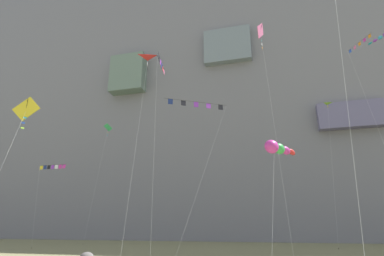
{
  "coord_description": "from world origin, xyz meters",
  "views": [
    {
      "loc": [
        7.77,
        -8.36,
        2.88
      ],
      "look_at": [
        0.41,
        19.31,
        12.08
      ],
      "focal_mm": 28.55,
      "sensor_mm": 36.0,
      "label": 1
    }
  ],
  "objects_px": {
    "kite_delta_low_left": "(147,67)",
    "kite_diamond_near_cliff": "(261,34)",
    "kite_diamond_far_right": "(25,111)",
    "kite_banner_upper_left": "(161,68)",
    "kite_banner_mid_right": "(52,168)",
    "kite_delta_high_right": "(328,116)",
    "kite_windsock_mid_left": "(381,38)",
    "kite_windsock_mid_center": "(278,149)",
    "kite_banner_upper_mid": "(196,108)",
    "kite_banner_far_left": "(364,61)",
    "kite_diamond_high_center": "(107,133)"
  },
  "relations": [
    {
      "from": "kite_diamond_near_cliff",
      "to": "kite_banner_upper_left",
      "type": "height_order",
      "value": "kite_diamond_near_cliff"
    },
    {
      "from": "kite_banner_upper_left",
      "to": "kite_delta_high_right",
      "type": "relative_size",
      "value": 1.1
    },
    {
      "from": "kite_windsock_mid_left",
      "to": "kite_diamond_high_center",
      "type": "relative_size",
      "value": 1.34
    },
    {
      "from": "kite_windsock_mid_left",
      "to": "kite_diamond_near_cliff",
      "type": "xyz_separation_m",
      "value": [
        -15.83,
        -6.79,
        -1.05
      ]
    },
    {
      "from": "kite_diamond_near_cliff",
      "to": "kite_delta_low_left",
      "type": "distance_m",
      "value": 15.13
    },
    {
      "from": "kite_banner_upper_mid",
      "to": "kite_delta_high_right",
      "type": "xyz_separation_m",
      "value": [
        17.0,
        16.1,
        2.97
      ]
    },
    {
      "from": "kite_diamond_near_cliff",
      "to": "kite_banner_upper_left",
      "type": "xyz_separation_m",
      "value": [
        -12.58,
        -2.33,
        -4.37
      ]
    },
    {
      "from": "kite_diamond_high_center",
      "to": "kite_diamond_far_right",
      "type": "bearing_deg",
      "value": -73.92
    },
    {
      "from": "kite_diamond_far_right",
      "to": "kite_delta_low_left",
      "type": "relative_size",
      "value": 0.63
    },
    {
      "from": "kite_diamond_high_center",
      "to": "kite_banner_upper_left",
      "type": "xyz_separation_m",
      "value": [
        15.82,
        -14.83,
        2.97
      ]
    },
    {
      "from": "kite_delta_low_left",
      "to": "kite_banner_far_left",
      "type": "bearing_deg",
      "value": 8.4
    },
    {
      "from": "kite_banner_mid_right",
      "to": "kite_delta_low_left",
      "type": "height_order",
      "value": "kite_delta_low_left"
    },
    {
      "from": "kite_diamond_near_cliff",
      "to": "kite_diamond_far_right",
      "type": "relative_size",
      "value": 2.01
    },
    {
      "from": "kite_diamond_high_center",
      "to": "kite_diamond_near_cliff",
      "type": "height_order",
      "value": "kite_diamond_near_cliff"
    },
    {
      "from": "kite_diamond_high_center",
      "to": "kite_banner_upper_left",
      "type": "bearing_deg",
      "value": -43.14
    },
    {
      "from": "kite_windsock_mid_left",
      "to": "kite_banner_upper_mid",
      "type": "height_order",
      "value": "kite_windsock_mid_left"
    },
    {
      "from": "kite_diamond_near_cliff",
      "to": "kite_delta_high_right",
      "type": "relative_size",
      "value": 1.35
    },
    {
      "from": "kite_banner_mid_right",
      "to": "kite_windsock_mid_left",
      "type": "bearing_deg",
      "value": 3.23
    },
    {
      "from": "kite_windsock_mid_left",
      "to": "kite_banner_upper_mid",
      "type": "xyz_separation_m",
      "value": [
        -23.8,
        -9.19,
        -11.3
      ]
    },
    {
      "from": "kite_windsock_mid_center",
      "to": "kite_banner_far_left",
      "type": "bearing_deg",
      "value": 48.37
    },
    {
      "from": "kite_banner_far_left",
      "to": "kite_diamond_high_center",
      "type": "bearing_deg",
      "value": 162.85
    },
    {
      "from": "kite_diamond_high_center",
      "to": "kite_banner_mid_right",
      "type": "distance_m",
      "value": 12.05
    },
    {
      "from": "kite_banner_upper_left",
      "to": "kite_delta_high_right",
      "type": "distance_m",
      "value": 27.06
    },
    {
      "from": "kite_windsock_mid_center",
      "to": "kite_delta_high_right",
      "type": "relative_size",
      "value": 0.43
    },
    {
      "from": "kite_diamond_far_right",
      "to": "kite_diamond_near_cliff",
      "type": "bearing_deg",
      "value": 33.68
    },
    {
      "from": "kite_windsock_mid_left",
      "to": "kite_windsock_mid_center",
      "type": "xyz_separation_m",
      "value": [
        -15.2,
        -18.38,
        -18.99
      ]
    },
    {
      "from": "kite_diamond_high_center",
      "to": "kite_diamond_far_right",
      "type": "distance_m",
      "value": 28.15
    },
    {
      "from": "kite_windsock_mid_center",
      "to": "kite_banner_far_left",
      "type": "distance_m",
      "value": 20.17
    },
    {
      "from": "kite_delta_low_left",
      "to": "kite_diamond_near_cliff",
      "type": "bearing_deg",
      "value": 13.79
    },
    {
      "from": "kite_windsock_mid_left",
      "to": "kite_delta_low_left",
      "type": "height_order",
      "value": "kite_windsock_mid_left"
    },
    {
      "from": "kite_windsock_mid_left",
      "to": "kite_windsock_mid_center",
      "type": "bearing_deg",
      "value": -129.59
    },
    {
      "from": "kite_delta_high_right",
      "to": "kite_diamond_near_cliff",
      "type": "bearing_deg",
      "value": -123.39
    },
    {
      "from": "kite_diamond_near_cliff",
      "to": "kite_banner_mid_right",
      "type": "relative_size",
      "value": 2.4
    },
    {
      "from": "kite_windsock_mid_left",
      "to": "kite_diamond_far_right",
      "type": "height_order",
      "value": "kite_windsock_mid_left"
    },
    {
      "from": "kite_windsock_mid_left",
      "to": "kite_diamond_near_cliff",
      "type": "bearing_deg",
      "value": -156.78
    },
    {
      "from": "kite_banner_upper_left",
      "to": "kite_delta_low_left",
      "type": "relative_size",
      "value": 1.03
    },
    {
      "from": "kite_banner_upper_left",
      "to": "kite_banner_mid_right",
      "type": "bearing_deg",
      "value": 161.77
    },
    {
      "from": "kite_banner_upper_left",
      "to": "kite_delta_high_right",
      "type": "xyz_separation_m",
      "value": [
        21.61,
        16.03,
        -2.9
      ]
    },
    {
      "from": "kite_windsock_mid_left",
      "to": "kite_diamond_near_cliff",
      "type": "distance_m",
      "value": 17.26
    },
    {
      "from": "kite_windsock_mid_left",
      "to": "kite_banner_upper_left",
      "type": "distance_m",
      "value": 30.33
    },
    {
      "from": "kite_banner_mid_right",
      "to": "kite_banner_far_left",
      "type": "xyz_separation_m",
      "value": [
        43.24,
        -3.8,
        9.66
      ]
    },
    {
      "from": "kite_windsock_mid_center",
      "to": "kite_windsock_mid_left",
      "type": "bearing_deg",
      "value": 50.41
    },
    {
      "from": "kite_banner_upper_mid",
      "to": "kite_diamond_far_right",
      "type": "height_order",
      "value": "kite_banner_upper_mid"
    },
    {
      "from": "kite_windsock_mid_center",
      "to": "kite_banner_far_left",
      "type": "xyz_separation_m",
      "value": [
        10.55,
        11.88,
        12.43
      ]
    },
    {
      "from": "kite_windsock_mid_left",
      "to": "kite_diamond_far_right",
      "type": "distance_m",
      "value": 44.56
    },
    {
      "from": "kite_diamond_high_center",
      "to": "kite_diamond_near_cliff",
      "type": "distance_m",
      "value": 31.89
    },
    {
      "from": "kite_windsock_mid_center",
      "to": "kite_diamond_near_cliff",
      "type": "xyz_separation_m",
      "value": [
        -0.63,
        11.59,
        17.94
      ]
    },
    {
      "from": "kite_diamond_far_right",
      "to": "kite_banner_mid_right",
      "type": "bearing_deg",
      "value": 122.1
    },
    {
      "from": "kite_diamond_high_center",
      "to": "kite_windsock_mid_center",
      "type": "xyz_separation_m",
      "value": [
        29.03,
        -24.09,
        -10.59
      ]
    },
    {
      "from": "kite_banner_mid_right",
      "to": "kite_diamond_far_right",
      "type": "distance_m",
      "value": 21.24
    }
  ]
}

